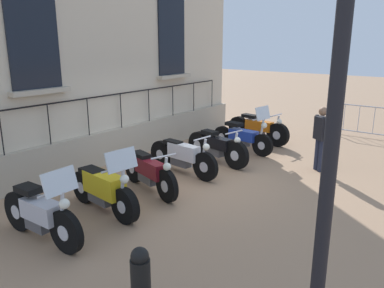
{
  "coord_description": "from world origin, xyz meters",
  "views": [
    {
      "loc": [
        4.99,
        -6.76,
        3.1
      ],
      "look_at": [
        -0.14,
        0.0,
        0.8
      ],
      "focal_mm": 35.91,
      "sensor_mm": 36.0,
      "label": 1
    }
  ],
  "objects_px": {
    "motorcycle_white": "(183,156)",
    "motorcycle_black": "(217,147)",
    "motorcycle_blue": "(243,137)",
    "crowd_barrier": "(366,120)",
    "motorcycle_yellow": "(104,190)",
    "motorcycle_maroon": "(149,172)",
    "pedestrian_standing": "(321,135)",
    "motorcycle_orange": "(258,129)",
    "motorcycle_silver": "(42,215)",
    "bollard": "(141,285)"
  },
  "relations": [
    {
      "from": "motorcycle_yellow",
      "to": "pedestrian_standing",
      "type": "height_order",
      "value": "pedestrian_standing"
    },
    {
      "from": "motorcycle_blue",
      "to": "motorcycle_orange",
      "type": "xyz_separation_m",
      "value": [
        -0.16,
        1.21,
        -0.01
      ]
    },
    {
      "from": "motorcycle_maroon",
      "to": "motorcycle_blue",
      "type": "relative_size",
      "value": 0.97
    },
    {
      "from": "motorcycle_yellow",
      "to": "crowd_barrier",
      "type": "bearing_deg",
      "value": 75.23
    },
    {
      "from": "motorcycle_white",
      "to": "motorcycle_black",
      "type": "bearing_deg",
      "value": 80.72
    },
    {
      "from": "motorcycle_white",
      "to": "motorcycle_black",
      "type": "xyz_separation_m",
      "value": [
        0.19,
        1.19,
        -0.01
      ]
    },
    {
      "from": "motorcycle_white",
      "to": "motorcycle_black",
      "type": "distance_m",
      "value": 1.21
    },
    {
      "from": "motorcycle_orange",
      "to": "motorcycle_maroon",
      "type": "bearing_deg",
      "value": -88.75
    },
    {
      "from": "bollard",
      "to": "pedestrian_standing",
      "type": "height_order",
      "value": "pedestrian_standing"
    },
    {
      "from": "motorcycle_blue",
      "to": "crowd_barrier",
      "type": "bearing_deg",
      "value": 59.15
    },
    {
      "from": "motorcycle_yellow",
      "to": "motorcycle_silver",
      "type": "bearing_deg",
      "value": -87.48
    },
    {
      "from": "motorcycle_maroon",
      "to": "motorcycle_black",
      "type": "distance_m",
      "value": 2.49
    },
    {
      "from": "motorcycle_yellow",
      "to": "motorcycle_white",
      "type": "bearing_deg",
      "value": 93.89
    },
    {
      "from": "motorcycle_white",
      "to": "crowd_barrier",
      "type": "relative_size",
      "value": 0.89
    },
    {
      "from": "motorcycle_yellow",
      "to": "motorcycle_white",
      "type": "distance_m",
      "value": 2.55
    },
    {
      "from": "crowd_barrier",
      "to": "motorcycle_silver",
      "type": "bearing_deg",
      "value": -102.67
    },
    {
      "from": "motorcycle_yellow",
      "to": "motorcycle_orange",
      "type": "relative_size",
      "value": 0.9
    },
    {
      "from": "motorcycle_maroon",
      "to": "crowd_barrier",
      "type": "relative_size",
      "value": 0.83
    },
    {
      "from": "motorcycle_black",
      "to": "motorcycle_yellow",
      "type": "bearing_deg",
      "value": -90.33
    },
    {
      "from": "motorcycle_white",
      "to": "motorcycle_blue",
      "type": "distance_m",
      "value": 2.52
    },
    {
      "from": "motorcycle_white",
      "to": "bollard",
      "type": "xyz_separation_m",
      "value": [
        2.76,
        -4.21,
        0.04
      ]
    },
    {
      "from": "motorcycle_silver",
      "to": "motorcycle_white",
      "type": "distance_m",
      "value": 3.85
    },
    {
      "from": "motorcycle_maroon",
      "to": "motorcycle_black",
      "type": "height_order",
      "value": "motorcycle_black"
    },
    {
      "from": "motorcycle_blue",
      "to": "crowd_barrier",
      "type": "relative_size",
      "value": 0.85
    },
    {
      "from": "motorcycle_silver",
      "to": "motorcycle_blue",
      "type": "bearing_deg",
      "value": 90.35
    },
    {
      "from": "motorcycle_silver",
      "to": "motorcycle_blue",
      "type": "xyz_separation_m",
      "value": [
        -0.04,
        6.36,
        -0.01
      ]
    },
    {
      "from": "crowd_barrier",
      "to": "motorcycle_yellow",
      "type": "bearing_deg",
      "value": -104.77
    },
    {
      "from": "motorcycle_silver",
      "to": "motorcycle_yellow",
      "type": "distance_m",
      "value": 1.3
    },
    {
      "from": "motorcycle_yellow",
      "to": "motorcycle_blue",
      "type": "relative_size",
      "value": 0.96
    },
    {
      "from": "crowd_barrier",
      "to": "bollard",
      "type": "distance_m",
      "value": 10.68
    },
    {
      "from": "motorcycle_maroon",
      "to": "motorcycle_black",
      "type": "bearing_deg",
      "value": 88.77
    },
    {
      "from": "motorcycle_yellow",
      "to": "pedestrian_standing",
      "type": "xyz_separation_m",
      "value": [
        2.33,
        4.76,
        0.43
      ]
    },
    {
      "from": "pedestrian_standing",
      "to": "motorcycle_white",
      "type": "bearing_deg",
      "value": -138.56
    },
    {
      "from": "motorcycle_white",
      "to": "motorcycle_blue",
      "type": "relative_size",
      "value": 1.05
    },
    {
      "from": "motorcycle_silver",
      "to": "motorcycle_orange",
      "type": "height_order",
      "value": "motorcycle_silver"
    },
    {
      "from": "motorcycle_silver",
      "to": "bollard",
      "type": "bearing_deg",
      "value": -8.21
    },
    {
      "from": "motorcycle_white",
      "to": "pedestrian_standing",
      "type": "height_order",
      "value": "pedestrian_standing"
    },
    {
      "from": "motorcycle_silver",
      "to": "motorcycle_yellow",
      "type": "height_order",
      "value": "motorcycle_yellow"
    },
    {
      "from": "motorcycle_blue",
      "to": "motorcycle_silver",
      "type": "bearing_deg",
      "value": -89.65
    },
    {
      "from": "motorcycle_yellow",
      "to": "motorcycle_white",
      "type": "height_order",
      "value": "motorcycle_yellow"
    },
    {
      "from": "bollard",
      "to": "motorcycle_maroon",
      "type": "bearing_deg",
      "value": 131.93
    },
    {
      "from": "motorcycle_black",
      "to": "crowd_barrier",
      "type": "distance_m",
      "value": 5.77
    },
    {
      "from": "motorcycle_black",
      "to": "pedestrian_standing",
      "type": "xyz_separation_m",
      "value": [
        2.31,
        1.02,
        0.46
      ]
    },
    {
      "from": "motorcycle_black",
      "to": "bollard",
      "type": "relative_size",
      "value": 2.18
    },
    {
      "from": "motorcycle_yellow",
      "to": "motorcycle_blue",
      "type": "height_order",
      "value": "motorcycle_blue"
    },
    {
      "from": "motorcycle_black",
      "to": "pedestrian_standing",
      "type": "height_order",
      "value": "pedestrian_standing"
    },
    {
      "from": "crowd_barrier",
      "to": "pedestrian_standing",
      "type": "bearing_deg",
      "value": -90.53
    },
    {
      "from": "motorcycle_maroon",
      "to": "motorcycle_black",
      "type": "relative_size",
      "value": 0.97
    },
    {
      "from": "motorcycle_yellow",
      "to": "motorcycle_blue",
      "type": "xyz_separation_m",
      "value": [
        0.02,
        5.06,
        -0.01
      ]
    },
    {
      "from": "motorcycle_black",
      "to": "crowd_barrier",
      "type": "height_order",
      "value": "crowd_barrier"
    }
  ]
}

